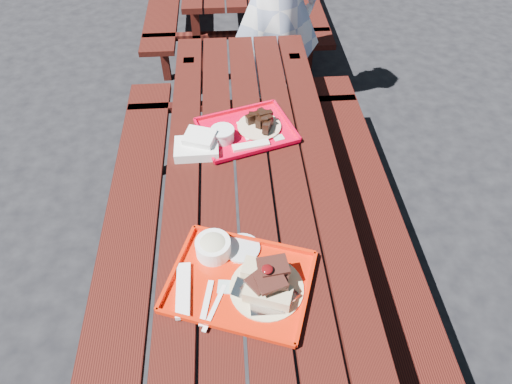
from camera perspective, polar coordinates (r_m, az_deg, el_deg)
ground at (r=2.51m, az=-0.25°, el=-10.41°), size 60.00×60.00×0.00m
picnic_table_near at (r=2.06m, az=-0.30°, el=-1.92°), size 1.41×2.40×0.75m
near_tray at (r=1.58m, az=-1.83°, el=-10.10°), size 0.56×0.50×0.15m
far_tray at (r=2.12m, az=-1.35°, el=7.70°), size 0.49×0.43×0.07m
white_cloth at (r=2.04m, az=-7.32°, el=5.80°), size 0.19×0.17×0.08m
person at (r=3.08m, az=2.40°, el=22.61°), size 0.66×0.46×1.70m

